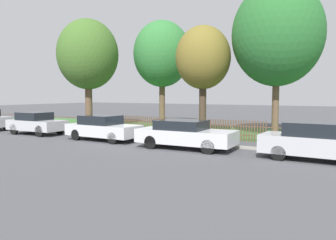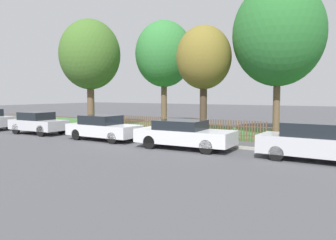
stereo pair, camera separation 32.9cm
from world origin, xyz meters
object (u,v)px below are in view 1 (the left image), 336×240
tree_nearest_kerb (88,55)px  parked_car_navy_estate (103,128)px  parked_car_black_saloon (36,123)px  tree_mid_park (203,58)px  covered_motorcycle (181,126)px  tree_far_left (277,35)px  parked_car_red_compact (185,134)px  parked_car_white_van (318,142)px  tree_behind_motorcycle (162,54)px

tree_nearest_kerb → parked_car_navy_estate: bearing=-40.8°
parked_car_black_saloon → parked_car_navy_estate: 5.41m
parked_car_navy_estate → tree_mid_park: size_ratio=0.63×
covered_motorcycle → tree_nearest_kerb: 10.52m
covered_motorcycle → tree_far_left: bearing=37.5°
parked_car_navy_estate → parked_car_red_compact: parked_car_navy_estate is taller
tree_nearest_kerb → tree_mid_park: size_ratio=1.22×
parked_car_black_saloon → parked_car_white_van: size_ratio=0.88×
parked_car_black_saloon → tree_nearest_kerb: 6.85m
parked_car_navy_estate → tree_nearest_kerb: size_ratio=0.52×
parked_car_black_saloon → tree_far_left: 15.44m
covered_motorcycle → parked_car_red_compact: bearing=-58.8°
parked_car_red_compact → tree_far_left: 8.49m
parked_car_black_saloon → parked_car_white_van: bearing=-1.2°
tree_nearest_kerb → tree_behind_motorcycle: (4.09, 3.97, 0.21)m
parked_car_red_compact → tree_far_left: (2.72, 6.14, 5.20)m
parked_car_black_saloon → tree_mid_park: tree_mid_park is taller
parked_car_white_van → tree_nearest_kerb: 17.80m
tree_far_left → covered_motorcycle: bearing=-143.0°
parked_car_white_van → tree_far_left: 8.48m
covered_motorcycle → tree_nearest_kerb: (-9.12, 2.24, 4.74)m
parked_car_black_saloon → tree_behind_motorcycle: (3.82, 8.91, 4.94)m
tree_far_left → tree_behind_motorcycle: bearing=162.9°
tree_mid_park → tree_far_left: tree_far_left is taller
parked_car_red_compact → parked_car_white_van: (5.61, 0.06, 0.04)m
parked_car_white_van → tree_far_left: bearing=117.1°
parked_car_red_compact → tree_mid_park: bearing=103.3°
tree_nearest_kerb → tree_far_left: bearing=4.5°
covered_motorcycle → tree_nearest_kerb: tree_nearest_kerb is taller
parked_car_black_saloon → tree_far_left: tree_far_left is taller
covered_motorcycle → parked_car_navy_estate: bearing=-141.7°
parked_car_white_van → covered_motorcycle: bearing=160.9°
parked_car_navy_estate → tree_behind_motorcycle: size_ratio=0.51×
covered_motorcycle → tree_behind_motorcycle: 9.40m
parked_car_navy_estate → tree_nearest_kerb: 8.88m
parked_car_red_compact → tree_nearest_kerb: bearing=152.8°
parked_car_red_compact → parked_car_white_van: parked_car_white_van is taller
parked_car_red_compact → covered_motorcycle: bearing=118.6°
parked_car_black_saloon → tree_nearest_kerb: size_ratio=0.47×
parked_car_black_saloon → parked_car_navy_estate: parked_car_black_saloon is taller
parked_car_black_saloon → tree_far_left: bearing=23.5°
parked_car_black_saloon → covered_motorcycle: parked_car_black_saloon is taller
parked_car_red_compact → tree_nearest_kerb: tree_nearest_kerb is taller
parked_car_red_compact → parked_car_white_van: size_ratio=1.06×
parked_car_navy_estate → tree_behind_motorcycle: bearing=101.2°
tree_mid_park → tree_far_left: (4.12, 1.06, 1.20)m
tree_mid_park → tree_far_left: bearing=14.4°
tree_mid_park → parked_car_white_van: bearing=-35.6°
parked_car_navy_estate → tree_far_left: size_ratio=0.48×
parked_car_black_saloon → tree_mid_park: size_ratio=0.57×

